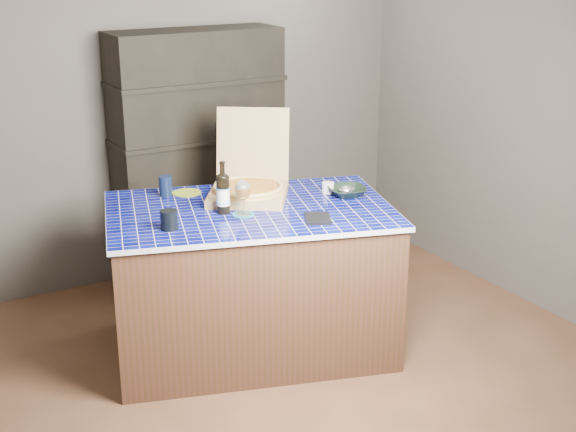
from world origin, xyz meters
TOP-DOWN VIEW (x-y plane):
  - room at (0.00, 0.00)m, footprint 3.50×3.50m
  - shelving_unit at (0.00, 1.53)m, footprint 1.20×0.41m
  - kitchen_island at (-0.22, 0.32)m, footprint 1.87×1.48m
  - pizza_box at (-0.12, 0.51)m, footprint 0.68×0.71m
  - mead_bottle at (-0.38, 0.32)m, footprint 0.08×0.08m
  - teal_trivet at (-0.30, 0.23)m, footprint 0.13×0.13m
  - wine_glass at (-0.30, 0.23)m, footprint 0.09×0.09m
  - tumbler at (-0.75, 0.22)m, footprint 0.09×0.09m
  - dvd_case at (0.02, -0.05)m, footprint 0.21×0.23m
  - bowl at (0.41, 0.24)m, footprint 0.28×0.28m
  - foil_contents at (0.41, 0.24)m, footprint 0.11×0.09m
  - white_jar at (0.34, 0.35)m, footprint 0.07×0.07m
  - navy_cup at (-0.55, 0.78)m, footprint 0.08×0.08m
  - green_trivet at (-0.42, 0.77)m, footprint 0.18×0.18m

SIDE VIEW (x-z plane):
  - kitchen_island at x=-0.22m, z-range 0.00..0.90m
  - teal_trivet at x=-0.30m, z-range 0.90..0.91m
  - green_trivet at x=-0.42m, z-range 0.90..0.91m
  - shelving_unit at x=0.00m, z-range 0.00..1.80m
  - dvd_case at x=0.02m, z-range 0.90..0.91m
  - bowl at x=0.41m, z-range 0.90..0.96m
  - white_jar at x=0.34m, z-range 0.90..0.96m
  - foil_contents at x=0.41m, z-range 0.91..0.96m
  - tumbler at x=-0.75m, z-range 0.90..1.00m
  - navy_cup at x=-0.55m, z-range 0.90..1.02m
  - pizza_box at x=-0.12m, z-range 0.72..1.22m
  - mead_bottle at x=-0.38m, z-range 0.87..1.17m
  - wine_glass at x=-0.30m, z-range 0.94..1.14m
  - room at x=0.00m, z-range -0.50..3.00m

